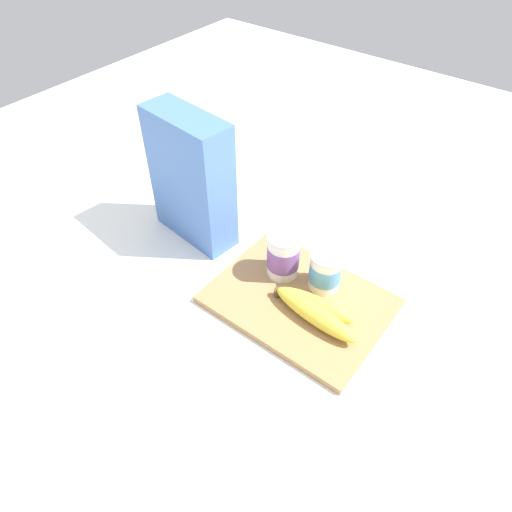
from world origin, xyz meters
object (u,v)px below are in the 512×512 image
cereal_box (191,179)px  yogurt_cup_back (325,270)px  cutting_board (299,301)px  banana_bunch (314,310)px  yogurt_cup_front (283,255)px

cereal_box → yogurt_cup_back: (0.32, 0.02, -0.09)m
yogurt_cup_back → cutting_board: bearing=-108.2°
cutting_board → yogurt_cup_back: size_ratio=3.88×
cereal_box → banana_bunch: size_ratio=1.54×
cutting_board → cereal_box: 0.33m
cutting_board → cereal_box: bearing=173.4°
cereal_box → yogurt_cup_back: bearing=-169.6°
cutting_board → cereal_box: size_ratio=1.15×
cutting_board → yogurt_cup_front: size_ratio=3.37×
cereal_box → yogurt_cup_back: 0.33m
cutting_board → banana_bunch: banana_bunch is taller
cereal_box → banana_bunch: (0.34, -0.05, -0.11)m
cereal_box → yogurt_cup_front: cereal_box is taller
cutting_board → yogurt_cup_front: (-0.07, 0.04, 0.06)m
yogurt_cup_front → banana_bunch: size_ratio=0.52×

